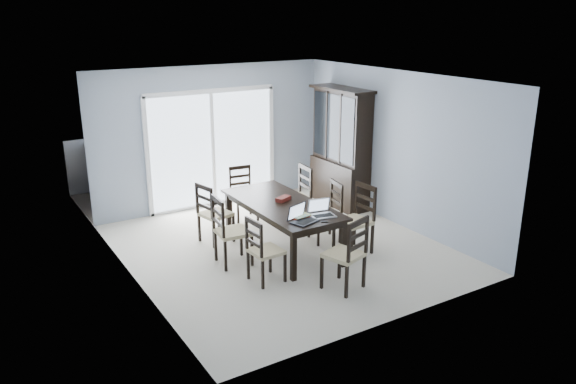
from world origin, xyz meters
name	(u,v)px	position (x,y,z in m)	size (l,w,h in m)	color
floor	(282,249)	(0.00, 0.00, 0.00)	(5.00, 5.00, 0.00)	beige
ceiling	(281,78)	(0.00, 0.00, 2.60)	(5.00, 5.00, 0.00)	white
back_wall	(212,137)	(0.00, 2.50, 1.30)	(4.50, 0.02, 2.60)	#8E9AAA
wall_left	(131,192)	(-2.25, 0.00, 1.30)	(0.02, 5.00, 2.60)	#8E9AAA
wall_right	(397,149)	(2.25, 0.00, 1.30)	(0.02, 5.00, 2.60)	#8E9AAA
balcony	(194,192)	(0.00, 3.50, -0.05)	(4.50, 2.00, 0.10)	gray
railing	(175,154)	(0.00, 4.50, 0.55)	(4.50, 0.06, 1.10)	#99999E
dining_table	(282,208)	(0.00, 0.00, 0.67)	(1.00, 2.20, 0.75)	black
china_hutch	(341,149)	(2.02, 1.25, 1.07)	(0.50, 1.38, 2.20)	black
sliding_door	(213,148)	(0.00, 2.48, 1.09)	(2.52, 0.05, 2.18)	silver
chair_left_near	(261,244)	(-0.82, -0.81, 0.56)	(0.44, 0.42, 1.06)	black
chair_left_mid	(226,224)	(-0.96, -0.07, 0.63)	(0.49, 0.48, 1.19)	black
chair_left_far	(210,207)	(-0.83, 0.78, 0.60)	(0.52, 0.51, 1.13)	black
chair_right_near	(359,211)	(0.96, -0.66, 0.64)	(0.49, 0.47, 1.21)	black
chair_right_mid	(330,205)	(0.85, -0.07, 0.58)	(0.49, 0.48, 1.10)	black
chair_right_far	(299,189)	(0.81, 0.77, 0.62)	(0.49, 0.48, 1.18)	black
chair_end_near	(350,247)	(0.05, -1.62, 0.62)	(0.56, 0.56, 1.17)	black
chair_end_far	(242,187)	(0.12, 1.56, 0.57)	(0.45, 0.46, 1.07)	black
laptop_dark	(305,218)	(-0.16, -0.87, 0.81)	(0.41, 0.34, 0.24)	black
laptop_silver	(323,213)	(0.19, -0.81, 0.81)	(0.37, 0.29, 0.23)	#B8B8BA
book_stack	(300,216)	(-0.11, -0.69, 0.77)	(0.28, 0.23, 0.04)	maroon
cell_phone	(325,222)	(0.08, -1.00, 0.76)	(0.10, 0.05, 0.01)	black
game_box	(283,199)	(0.07, 0.07, 0.78)	(0.24, 0.12, 0.06)	#4C0F0F
hot_tub	(153,172)	(-0.83, 3.51, 0.51)	(2.01, 1.80, 1.03)	brown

